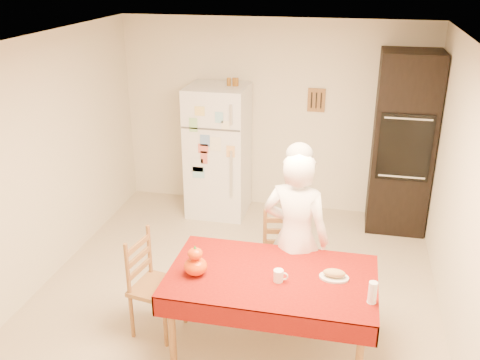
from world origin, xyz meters
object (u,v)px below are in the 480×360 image
(dining_table, at_px, (271,282))
(seated_woman, at_px, (296,238))
(pumpkin_lower, at_px, (196,266))
(refrigerator, at_px, (218,151))
(coffee_mug, at_px, (278,276))
(bread_plate, at_px, (334,277))
(wine_glass, at_px, (373,292))
(chair_left, at_px, (151,280))
(chair_far, at_px, (283,256))
(oven_cabinet, at_px, (403,144))

(dining_table, distance_m, seated_woman, 0.55)
(pumpkin_lower, bearing_deg, dining_table, 11.00)
(pumpkin_lower, bearing_deg, refrigerator, 100.73)
(refrigerator, relative_size, pumpkin_lower, 8.79)
(seated_woman, bearing_deg, coffee_mug, 94.79)
(bread_plate, bearing_deg, wine_glass, -42.61)
(dining_table, distance_m, coffee_mug, 0.16)
(seated_woman, distance_m, coffee_mug, 0.60)
(dining_table, distance_m, wine_glass, 0.84)
(dining_table, xyz_separation_m, chair_left, (-1.10, 0.07, -0.18))
(pumpkin_lower, bearing_deg, chair_far, 54.80)
(oven_cabinet, bearing_deg, chair_left, -130.97)
(wine_glass, bearing_deg, chair_far, 129.83)
(dining_table, height_order, chair_left, chair_left)
(coffee_mug, distance_m, bread_plate, 0.46)
(chair_left, height_order, bread_plate, chair_left)
(wine_glass, relative_size, bread_plate, 0.73)
(chair_left, relative_size, bread_plate, 3.96)
(chair_left, relative_size, wine_glass, 5.40)
(chair_far, distance_m, seated_woman, 0.42)
(chair_far, xyz_separation_m, pumpkin_lower, (-0.61, -0.86, 0.33))
(chair_left, xyz_separation_m, seated_woman, (1.23, 0.44, 0.33))
(dining_table, bearing_deg, oven_cabinet, 66.61)
(seated_woman, relative_size, pumpkin_lower, 8.68)
(seated_woman, height_order, pumpkin_lower, seated_woman)
(chair_left, xyz_separation_m, pumpkin_lower, (0.49, -0.19, 0.33))
(dining_table, bearing_deg, seated_woman, 75.67)
(refrigerator, bearing_deg, dining_table, -66.69)
(refrigerator, xyz_separation_m, chair_far, (1.13, -1.87, -0.34))
(dining_table, xyz_separation_m, seated_woman, (0.13, 0.52, 0.15))
(dining_table, distance_m, bread_plate, 0.51)
(seated_woman, height_order, wine_glass, seated_woman)
(oven_cabinet, xyz_separation_m, chair_left, (-2.25, -2.59, -0.59))
(pumpkin_lower, bearing_deg, chair_left, 158.34)
(refrigerator, distance_m, pumpkin_lower, 2.78)
(chair_left, bearing_deg, seated_woman, -60.54)
(oven_cabinet, xyz_separation_m, bread_plate, (-0.65, -2.61, -0.33))
(chair_far, bearing_deg, wine_glass, -59.83)
(refrigerator, xyz_separation_m, wine_glass, (1.92, -2.83, -0.00))
(oven_cabinet, distance_m, chair_far, 2.32)
(chair_far, bearing_deg, coffee_mug, -94.87)
(refrigerator, distance_m, chair_left, 2.56)
(seated_woman, distance_m, bread_plate, 0.59)
(chair_left, height_order, coffee_mug, chair_left)
(coffee_mug, relative_size, pumpkin_lower, 0.52)
(chair_left, distance_m, coffee_mug, 1.21)
(wine_glass, height_order, bread_plate, wine_glass)
(refrigerator, xyz_separation_m, bread_plate, (1.63, -2.56, -0.08))
(seated_woman, bearing_deg, chair_far, -48.28)
(seated_woman, relative_size, wine_glass, 9.54)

